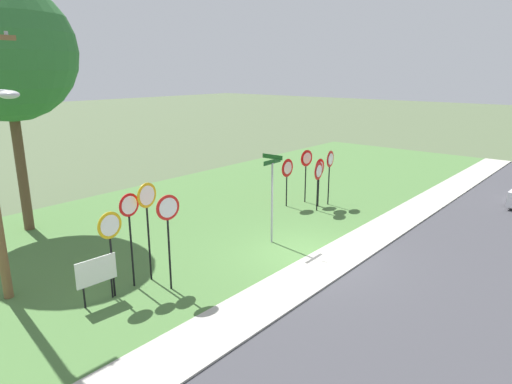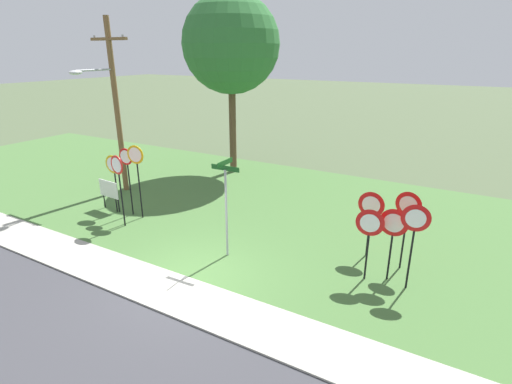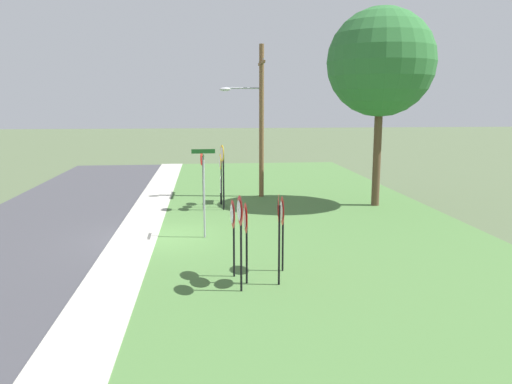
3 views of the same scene
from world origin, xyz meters
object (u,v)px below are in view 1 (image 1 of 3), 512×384
yield_sign_near_left (288,172)px  yield_sign_far_right (320,171)px  stop_sign_near_right (148,211)px  street_name_post (272,191)px  oak_tree_left (5,52)px  stop_sign_far_center (110,236)px  stop_sign_near_left (168,222)px  notice_board (97,273)px  yield_sign_far_left (330,165)px  yield_sign_center (319,175)px  yield_sign_near_right (307,163)px  stop_sign_far_left (130,221)px

yield_sign_near_left → yield_sign_far_right: bearing=-50.1°
stop_sign_near_right → street_name_post: size_ratio=0.92×
yield_sign_near_left → oak_tree_left: 11.59m
stop_sign_near_right → stop_sign_far_center: (-1.24, -0.05, -0.38)m
stop_sign_near_left → notice_board: stop_sign_near_left is taller
yield_sign_far_left → street_name_post: street_name_post is taller
stop_sign_far_center → yield_sign_center: bearing=-3.5°
yield_sign_near_right → yield_sign_center: 1.39m
yield_sign_far_right → notice_board: 11.07m
stop_sign_far_center → notice_board: size_ratio=1.90×
yield_sign_center → oak_tree_left: (-9.09, 7.19, 4.89)m
yield_sign_near_left → yield_sign_center: size_ratio=1.00×
stop_sign_near_right → stop_sign_far_left: stop_sign_near_right is taller
yield_sign_far_right → oak_tree_left: bearing=142.0°
yield_sign_center → notice_board: (-10.48, 0.04, -0.75)m
stop_sign_near_left → stop_sign_far_center: 1.52m
yield_sign_near_left → street_name_post: size_ratio=0.69×
stop_sign_far_center → yield_sign_near_right: 10.82m
stop_sign_far_left → street_name_post: bearing=-13.4°
stop_sign_far_left → yield_sign_near_right: 10.14m
stop_sign_far_left → oak_tree_left: 8.41m
street_name_post → yield_sign_near_left: bearing=27.1°
stop_sign_near_right → street_name_post: 4.66m
yield_sign_near_left → yield_sign_far_right: yield_sign_far_right is taller
stop_sign_near_right → yield_sign_far_right: stop_sign_near_right is taller
stop_sign_near_right → yield_sign_near_left: stop_sign_near_right is taller
stop_sign_near_right → yield_sign_far_left: (9.88, 0.04, -0.26)m
yield_sign_far_left → yield_sign_center: 1.15m
yield_sign_center → notice_board: yield_sign_center is taller
stop_sign_near_right → notice_board: bearing=172.2°
stop_sign_near_left → yield_sign_far_left: size_ratio=1.10×
stop_sign_far_left → yield_sign_far_left: stop_sign_far_left is taller
stop_sign_near_left → stop_sign_near_right: size_ratio=0.94×
yield_sign_far_right → oak_tree_left: 12.83m
notice_board → yield_sign_near_right: bearing=9.3°
notice_board → yield_sign_near_left: bearing=11.3°
stop_sign_far_left → oak_tree_left: (0.23, 7.08, 4.54)m
yield_sign_near_left → notice_board: yield_sign_near_left is taller
yield_sign_far_left → stop_sign_near_right: bearing=173.4°
stop_sign_near_left → yield_sign_center: (8.76, 0.82, -0.38)m
stop_sign_near_right → yield_sign_center: size_ratio=1.35×
stop_sign_near_right → street_name_post: (4.57, -0.83, -0.24)m
stop_sign_near_right → stop_sign_far_center: stop_sign_near_right is taller
stop_sign_near_right → street_name_post: bearing=-19.2°
stop_sign_far_left → yield_sign_near_right: bearing=2.0°
stop_sign_near_right → stop_sign_far_center: bearing=173.5°
stop_sign_far_left → yield_sign_far_right: 9.90m
yield_sign_near_left → yield_sign_far_left: yield_sign_far_left is taller
stop_sign_near_left → yield_sign_far_left: 9.93m
stop_sign_near_left → oak_tree_left: (-0.33, 8.02, 4.51)m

